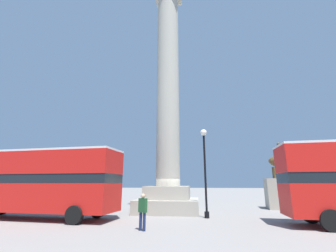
{
  "coord_description": "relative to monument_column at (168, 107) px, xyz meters",
  "views": [
    {
      "loc": [
        2.35,
        -18.58,
        2.18
      ],
      "look_at": [
        0.0,
        0.0,
        6.98
      ],
      "focal_mm": 24.0,
      "sensor_mm": 36.0,
      "label": 1
    }
  ],
  "objects": [
    {
      "name": "ground_plane",
      "position": [
        0.0,
        0.0,
        -8.7
      ],
      "size": [
        200.0,
        200.0,
        0.0
      ],
      "primitive_type": "plane",
      "color": "gray"
    },
    {
      "name": "equestrian_statue",
      "position": [
        9.99,
        3.23,
        -6.97
      ],
      "size": [
        3.23,
        2.48,
        5.87
      ],
      "rotation": [
        0.0,
        0.0,
        -0.12
      ],
      "color": "#A39E8E",
      "rests_on": "ground_plane"
    },
    {
      "name": "street_lamp",
      "position": [
        2.91,
        -2.87,
        -5.23
      ],
      "size": [
        0.45,
        0.45,
        5.9
      ],
      "color": "black",
      "rests_on": "ground_plane"
    },
    {
      "name": "bus_b",
      "position": [
        -8.07,
        -4.64,
        -6.33
      ],
      "size": [
        11.06,
        3.58,
        4.28
      ],
      "rotation": [
        0.0,
        0.0,
        -0.09
      ],
      "color": "red",
      "rests_on": "ground_plane"
    },
    {
      "name": "pedestrian_near_lamp",
      "position": [
        -0.31,
        -7.32,
        -7.75
      ],
      "size": [
        0.47,
        0.38,
        1.69
      ],
      "rotation": [
        0.0,
        0.0,
        2.61
      ],
      "color": "#192347",
      "rests_on": "ground_plane"
    },
    {
      "name": "monument_column",
      "position": [
        0.0,
        0.0,
        0.0
      ],
      "size": [
        4.79,
        4.79,
        22.35
      ],
      "color": "#A39E8E",
      "rests_on": "ground_plane"
    }
  ]
}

